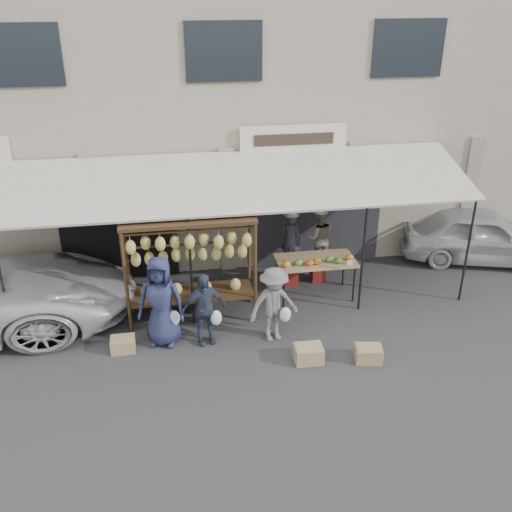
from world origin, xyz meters
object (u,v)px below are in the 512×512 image
Objects in this scene: customer_mid at (204,309)px; crate_far at (123,344)px; banana_rack at (190,249)px; crate_near_a at (308,354)px; customer_right at (274,305)px; vendor_right at (319,238)px; customer_left at (161,302)px; crate_near_b at (368,354)px; vendor_left at (291,240)px; produce_table at (316,262)px; sedan at (481,235)px.

crate_far is (-1.55, -0.04, -0.60)m from customer_mid.
crate_near_a is at bearing -42.81° from banana_rack.
customer_right is 3.39× the size of crate_far.
vendor_right is 0.73× the size of customer_left.
vendor_right is at bearing 91.99° from crate_near_b.
vendor_left is at bearing 84.13° from crate_near_a.
customer_mid is at bearing 159.44° from crate_near_b.
vendor_right is (0.27, 0.76, 0.21)m from produce_table.
customer_mid is at bearing -152.09° from produce_table.
sedan is at bearing 9.28° from customer_mid.
vendor_left is 0.32× the size of sedan.
customer_right is at bearing -34.40° from banana_rack.
produce_table is 1.88m from customer_right.
vendor_right is 2.93× the size of crate_far.
customer_left is at bearing 161.01° from customer_mid.
crate_near_b is (2.91, -1.09, -0.59)m from customer_mid.
banana_rack is 0.67× the size of sedan.
banana_rack reaches higher than vendor_right.
customer_left is 1.10m from crate_far.
crate_near_a is at bearing 79.57° from vendor_right.
customer_mid reaches higher than produce_table.
vendor_left is at bearing 103.97° from crate_near_b.
vendor_right is (0.67, 0.05, -0.02)m from vendor_left.
crate_near_a is at bearing 140.03° from sedan.
banana_rack is at bearing 29.18° from vendor_right.
produce_table is 2.56m from crate_near_b.
vendor_right is at bearing 70.71° from produce_table.
produce_table is 0.85m from vendor_left.
sedan is at bearing 41.17° from crate_near_b.
customer_mid is 1.66m from crate_far.
vendor_right is 4.10m from customer_left.
vendor_right reaches higher than customer_mid.
crate_near_b is at bearing -8.66° from crate_near_a.
crate_near_b is at bearing 147.75° from sedan.
sedan is at bearing 33.44° from crate_near_a.
customer_mid is at bearing 44.43° from vendor_right.
banana_rack is at bearing -171.20° from produce_table.
customer_right is 1.97m from crate_near_b.
crate_near_a is (-0.71, -2.26, -0.72)m from produce_table.
vendor_right reaches higher than crate_near_b.
customer_right is at bearing 121.20° from crate_near_a.
customer_left reaches higher than crate_near_a.
crate_near_b is 1.06× the size of crate_far.
vendor_right is 4.29m from sedan.
customer_left is 1.24× the size of customer_mid.
produce_table is at bearing 36.96° from customer_right.
vendor_left reaches higher than crate_far.
crate_near_a is at bearing -37.41° from customer_mid.
customer_left is at bearing 160.99° from customer_right.
vendor_left is 2.33m from customer_right.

